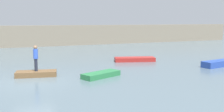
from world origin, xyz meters
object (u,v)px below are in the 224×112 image
rowboat_red (135,59)px  rowboat_blue (221,63)px  rowboat_brown (36,74)px  rowboat_green (101,75)px  person_blue_shirt (36,57)px

rowboat_red → rowboat_blue: bearing=-26.6°
rowboat_brown → rowboat_blue: rowboat_blue is taller
rowboat_brown → rowboat_green: rowboat_brown is taller
rowboat_green → rowboat_red: (5.51, 5.41, 0.01)m
rowboat_blue → person_blue_shirt: person_blue_shirt is taller
rowboat_blue → person_blue_shirt: size_ratio=2.17×
rowboat_green → person_blue_shirt: bearing=130.9°
person_blue_shirt → rowboat_green: bearing=-26.8°
rowboat_red → rowboat_brown: bearing=-143.9°
rowboat_brown → rowboat_blue: bearing=4.3°
rowboat_red → person_blue_shirt: bearing=-143.9°
rowboat_brown → rowboat_green: 4.61m
rowboat_blue → rowboat_brown: bearing=164.2°
rowboat_green → person_blue_shirt: (-4.12, 2.08, 1.21)m
rowboat_green → person_blue_shirt: size_ratio=1.58×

